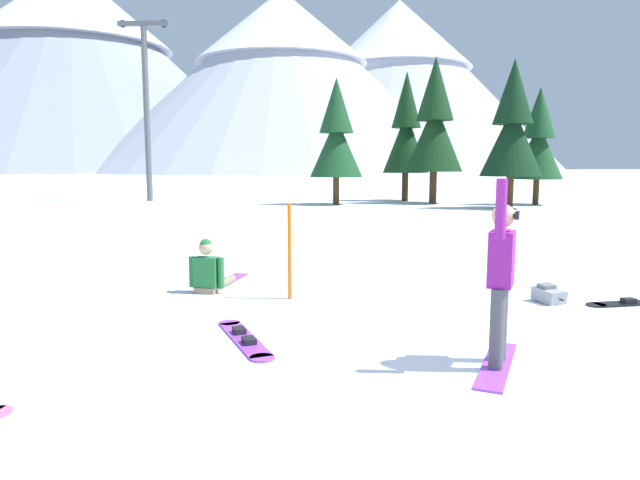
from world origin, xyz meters
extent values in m
plane|color=white|center=(0.00, 0.00, 0.00)|extent=(800.00, 800.00, 0.00)
cube|color=#993FD8|center=(0.04, -0.45, 0.01)|extent=(0.88, 1.56, 0.02)
cylinder|color=#4C4C51|center=(0.10, -0.31, 0.45)|extent=(0.15, 0.15, 0.85)
cylinder|color=#4C4C51|center=(-0.02, -0.60, 0.45)|extent=(0.15, 0.15, 0.85)
cube|color=#8C1E8C|center=(0.04, -0.45, 1.16)|extent=(0.38, 0.46, 0.58)
cylinder|color=#8C1E8C|center=(0.14, -0.21, 1.17)|extent=(0.11, 0.11, 0.58)
cylinder|color=#8C1E8C|center=(-0.06, -0.69, 1.71)|extent=(0.11, 0.11, 0.60)
sphere|color=tan|center=(0.04, -0.45, 1.62)|extent=(0.24, 0.24, 0.24)
cube|color=black|center=(0.17, -0.51, 1.63)|extent=(0.10, 0.17, 0.08)
cube|color=gray|center=(-3.81, 3.03, 0.05)|extent=(0.41, 0.35, 0.10)
cylinder|color=gray|center=(-3.80, 3.54, 0.07)|extent=(0.31, 0.81, 0.14)
cylinder|color=gray|center=(-3.60, 3.50, 0.07)|extent=(0.31, 0.81, 0.14)
cube|color=#993FD8|center=(-3.62, 3.91, 0.01)|extent=(0.60, 1.55, 0.02)
cube|color=#237238|center=(-3.81, 3.03, 0.35)|extent=(0.44, 0.32, 0.51)
cylinder|color=#237238|center=(-4.06, 3.09, 0.35)|extent=(0.11, 0.11, 0.52)
cylinder|color=#237238|center=(-3.55, 2.98, 0.35)|extent=(0.11, 0.11, 0.52)
sphere|color=tan|center=(-3.81, 3.03, 0.77)|extent=(0.24, 0.24, 0.24)
sphere|color=#237238|center=(-3.81, 3.03, 0.82)|extent=(0.20, 0.20, 0.20)
cube|color=#993FD8|center=(-2.81, 0.43, 0.01)|extent=(0.86, 1.50, 0.02)
cylinder|color=#993FD8|center=(-3.11, 1.13, 0.01)|extent=(0.37, 0.37, 0.02)
cylinder|color=#993FD8|center=(-2.51, -0.26, 0.01)|extent=(0.37, 0.37, 0.02)
cube|color=black|center=(-2.90, 0.64, 0.06)|extent=(0.21, 0.24, 0.07)
cube|color=black|center=(-2.72, 0.22, 0.06)|extent=(0.21, 0.24, 0.07)
cylinder|color=black|center=(2.36, 2.17, 0.01)|extent=(0.34, 0.34, 0.02)
cube|color=black|center=(2.91, 2.28, 0.06)|extent=(0.22, 0.18, 0.07)
cube|color=gray|center=(1.71, 2.39, 0.12)|extent=(0.47, 0.54, 0.23)
cube|color=slate|center=(1.69, 2.44, 0.25)|extent=(0.28, 0.27, 0.07)
cylinder|color=black|center=(1.81, 2.17, 0.10)|extent=(0.06, 0.12, 0.02)
cylinder|color=orange|center=(-2.37, 2.61, 0.77)|extent=(0.06, 0.06, 1.54)
cylinder|color=#472D19|center=(4.44, 26.30, 0.92)|extent=(0.42, 0.42, 1.83)
cone|color=#143819|center=(4.44, 26.30, 3.78)|extent=(3.26, 3.26, 3.90)
cone|color=#143819|center=(4.44, 26.30, 6.51)|extent=(2.12, 2.12, 3.57)
cylinder|color=#472D19|center=(3.19, 28.81, 0.87)|extent=(0.39, 0.39, 1.74)
cone|color=#143819|center=(3.19, 28.81, 3.59)|extent=(2.79, 2.79, 3.70)
cone|color=#143819|center=(3.19, 28.81, 6.17)|extent=(1.81, 1.81, 3.39)
cylinder|color=#472D19|center=(9.98, 25.22, 0.71)|extent=(0.32, 0.32, 1.43)
cone|color=#194723|center=(9.98, 25.22, 2.94)|extent=(2.72, 2.72, 3.04)
cone|color=#194723|center=(9.98, 25.22, 5.07)|extent=(1.77, 1.77, 2.78)
cylinder|color=#472D19|center=(7.56, 22.31, 0.82)|extent=(0.37, 0.37, 1.64)
cone|color=black|center=(7.56, 22.31, 3.38)|extent=(3.05, 3.05, 3.48)
cone|color=black|center=(7.56, 22.31, 5.82)|extent=(1.98, 1.98, 3.19)
cylinder|color=#472D19|center=(-1.17, 25.27, 0.77)|extent=(0.35, 0.35, 1.54)
cone|color=#194723|center=(-1.17, 25.27, 3.18)|extent=(2.92, 2.92, 3.28)
cone|color=#194723|center=(-1.17, 25.27, 5.47)|extent=(1.90, 1.90, 3.00)
cylinder|color=#595B60|center=(-12.65, 28.48, 5.21)|extent=(0.36, 0.36, 10.42)
cube|color=#595B60|center=(-12.65, 28.48, 10.57)|extent=(3.05, 0.24, 0.30)
cylinder|color=black|center=(-13.88, 28.48, 10.57)|extent=(0.44, 0.10, 0.44)
cylinder|color=black|center=(-11.43, 28.48, 10.57)|extent=(0.44, 0.10, 0.44)
cone|color=#8C93A3|center=(-104.37, 229.56, 41.15)|extent=(175.11, 175.11, 82.29)
cone|color=white|center=(-104.37, 229.56, 65.84)|extent=(78.80, 78.80, 32.92)
cone|color=#B2B7C6|center=(-16.73, 194.35, 31.00)|extent=(131.70, 131.70, 62.00)
cone|color=white|center=(-16.73, 194.35, 49.60)|extent=(59.27, 59.27, 24.80)
cone|color=#B2B7C6|center=(29.82, 242.74, 36.12)|extent=(138.51, 138.51, 72.23)
cone|color=white|center=(29.82, 242.74, 57.79)|extent=(62.33, 62.33, 28.89)
camera|label=1|loc=(-1.81, -6.26, 2.12)|focal=31.51mm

